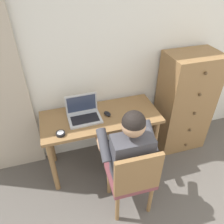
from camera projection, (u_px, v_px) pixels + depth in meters
wall_back at (134, 54)px, 2.45m from camera, size 4.80×0.05×2.50m
desk at (101, 124)px, 2.44m from camera, size 1.27×0.55×0.75m
dresser at (184, 103)px, 2.75m from camera, size 0.61×0.45×1.29m
chair at (133, 178)px, 2.04m from camera, size 0.43×0.41×0.87m
person_seated at (127, 150)px, 2.07m from camera, size 0.54×0.59×1.19m
laptop at (84, 113)px, 2.32m from camera, size 0.35×0.26×0.24m
computer_mouse at (107, 114)px, 2.37m from camera, size 0.08×0.11×0.03m
desk_clock at (61, 134)px, 2.12m from camera, size 0.09×0.09×0.03m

